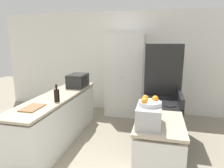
# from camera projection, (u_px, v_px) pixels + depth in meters

# --- Properties ---
(wall_back) EXTENTS (7.00, 0.06, 2.60)m
(wall_back) POSITION_uv_depth(u_px,v_px,m) (125.00, 63.00, 5.26)
(wall_back) COLOR white
(wall_back) RESTS_ON ground_plane
(counter_left) EXTENTS (0.60, 2.44, 0.89)m
(counter_left) POSITION_uv_depth(u_px,v_px,m) (58.00, 119.00, 3.74)
(counter_left) COLOR silver
(counter_left) RESTS_ON ground_plane
(counter_right) EXTENTS (0.60, 0.87, 0.89)m
(counter_right) POSITION_uv_depth(u_px,v_px,m) (158.00, 155.00, 2.57)
(counter_right) COLOR silver
(counter_right) RESTS_ON ground_plane
(pantry_cabinet) EXTENTS (0.92, 0.59, 2.04)m
(pantry_cabinet) POSITION_uv_depth(u_px,v_px,m) (125.00, 75.00, 4.99)
(pantry_cabinet) COLOR white
(pantry_cabinet) RESTS_ON ground_plane
(stove) EXTENTS (0.66, 0.79, 1.05)m
(stove) POSITION_uv_depth(u_px,v_px,m) (160.00, 126.00, 3.37)
(stove) COLOR black
(stove) RESTS_ON ground_plane
(refrigerator) EXTENTS (0.70, 0.72, 1.82)m
(refrigerator) POSITION_uv_depth(u_px,v_px,m) (162.00, 89.00, 4.03)
(refrigerator) COLOR black
(refrigerator) RESTS_ON ground_plane
(microwave) EXTENTS (0.35, 0.50, 0.27)m
(microwave) POSITION_uv_depth(u_px,v_px,m) (78.00, 80.00, 4.30)
(microwave) COLOR black
(microwave) RESTS_ON counter_left
(wine_bottle) EXTENTS (0.09, 0.09, 0.29)m
(wine_bottle) POSITION_uv_depth(u_px,v_px,m) (57.00, 95.00, 3.26)
(wine_bottle) COLOR black
(wine_bottle) RESTS_ON counter_left
(toaster_oven) EXTENTS (0.29, 0.44, 0.24)m
(toaster_oven) POSITION_uv_depth(u_px,v_px,m) (149.00, 115.00, 2.35)
(toaster_oven) COLOR #B2B2B7
(toaster_oven) RESTS_ON counter_right
(fruit_bowl) EXTENTS (0.26, 0.26, 0.11)m
(fruit_bowl) POSITION_uv_depth(u_px,v_px,m) (149.00, 102.00, 2.32)
(fruit_bowl) COLOR silver
(fruit_bowl) RESTS_ON toaster_oven
(cutting_board) EXTENTS (0.24, 0.37, 0.02)m
(cutting_board) POSITION_uv_depth(u_px,v_px,m) (32.00, 108.00, 2.95)
(cutting_board) COLOR #8E6642
(cutting_board) RESTS_ON counter_left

